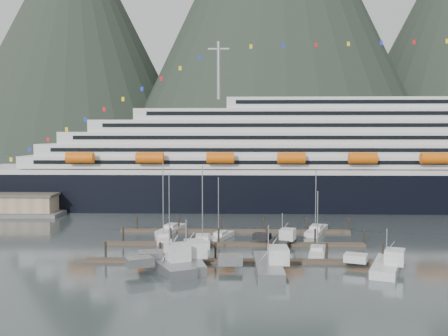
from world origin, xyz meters
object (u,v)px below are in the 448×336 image
(sailboat_h, at_px, (317,252))
(trawler_e, at_px, (282,241))
(sailboat_a, at_px, (163,238))
(sailboat_e, at_px, (171,230))
(trawler_b, at_px, (169,264))
(trawler_a, at_px, (185,259))
(trawler_d, at_px, (385,265))
(sailboat_g, at_px, (316,231))
(trawler_c, at_px, (267,265))
(sailboat_b, at_px, (220,237))
(sailboat_c, at_px, (203,241))
(cruise_ship, at_px, (361,164))

(sailboat_h, distance_m, trawler_e, 9.24)
(sailboat_a, distance_m, sailboat_e, 9.14)
(sailboat_a, distance_m, trawler_b, 22.25)
(trawler_a, relative_size, trawler_b, 1.17)
(trawler_a, xyz_separation_m, trawler_d, (30.49, -2.50, -0.08))
(sailboat_g, distance_m, trawler_c, 32.74)
(trawler_a, bearing_deg, sailboat_a, 4.57)
(sailboat_b, bearing_deg, trawler_c, -141.83)
(sailboat_a, relative_size, trawler_a, 1.03)
(sailboat_c, height_order, trawler_a, sailboat_c)
(sailboat_b, relative_size, trawler_d, 1.02)
(sailboat_g, relative_size, trawler_c, 0.91)
(sailboat_c, distance_m, sailboat_h, 21.87)
(cruise_ship, bearing_deg, trawler_c, -113.19)
(trawler_b, height_order, trawler_d, trawler_b)
(sailboat_h, height_order, trawler_e, sailboat_h)
(sailboat_h, distance_m, trawler_c, 14.16)
(sailboat_c, height_order, sailboat_h, sailboat_c)
(sailboat_e, bearing_deg, trawler_c, -133.92)
(cruise_ship, distance_m, sailboat_h, 63.77)
(sailboat_a, bearing_deg, trawler_b, 179.58)
(sailboat_e, bearing_deg, trawler_a, -153.00)
(trawler_c, xyz_separation_m, trawler_e, (3.63, 18.22, -0.09))
(sailboat_c, xyz_separation_m, sailboat_g, (22.92, 11.33, -0.02))
(trawler_b, distance_m, trawler_d, 32.66)
(cruise_ship, distance_m, sailboat_c, 66.29)
(sailboat_g, distance_m, sailboat_h, 19.89)
(sailboat_a, height_order, sailboat_g, sailboat_a)
(sailboat_a, distance_m, sailboat_b, 11.13)
(sailboat_g, height_order, trawler_d, sailboat_g)
(sailboat_c, bearing_deg, sailboat_h, -115.26)
(sailboat_b, height_order, sailboat_c, sailboat_c)
(sailboat_h, bearing_deg, sailboat_g, 2.84)
(cruise_ship, bearing_deg, trawler_e, -116.98)
(sailboat_h, bearing_deg, sailboat_a, 79.27)
(cruise_ship, height_order, sailboat_e, cruise_ship)
(sailboat_a, bearing_deg, trawler_d, -130.98)
(sailboat_c, bearing_deg, sailboat_g, -66.44)
(sailboat_a, relative_size, sailboat_b, 1.23)
(sailboat_e, xyz_separation_m, trawler_e, (22.14, -12.73, 0.44))
(trawler_e, bearing_deg, trawler_a, 150.22)
(trawler_a, distance_m, trawler_c, 13.05)
(cruise_ship, height_order, trawler_e, cruise_ship)
(trawler_b, relative_size, trawler_c, 0.86)
(sailboat_b, relative_size, trawler_a, 0.84)
(sailboat_e, relative_size, sailboat_g, 0.95)
(sailboat_e, xyz_separation_m, trawler_b, (3.67, -31.00, 0.57))
(sailboat_c, bearing_deg, cruise_ship, -41.68)
(sailboat_h, relative_size, trawler_d, 0.93)
(trawler_a, xyz_separation_m, trawler_e, (16.31, 15.15, -0.13))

